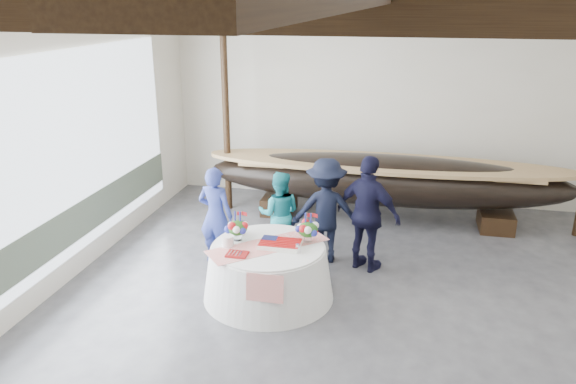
# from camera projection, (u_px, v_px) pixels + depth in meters

# --- Properties ---
(floor) EXTENTS (10.00, 12.00, 0.01)m
(floor) POSITION_uv_depth(u_px,v_px,m) (377.00, 354.00, 7.21)
(floor) COLOR #3D3D42
(floor) RESTS_ON ground
(wall_back) EXTENTS (10.00, 0.02, 4.50)m
(wall_back) POSITION_uv_depth(u_px,v_px,m) (401.00, 101.00, 12.02)
(wall_back) COLOR silver
(wall_back) RESTS_ON ground
(wall_left) EXTENTS (0.02, 12.00, 4.50)m
(wall_left) POSITION_uv_depth(u_px,v_px,m) (8.00, 163.00, 7.48)
(wall_left) COLOR silver
(wall_left) RESTS_ON ground
(pavilion_structure) EXTENTS (9.80, 11.76, 4.50)m
(pavilion_structure) POSITION_uv_depth(u_px,v_px,m) (399.00, 27.00, 6.65)
(pavilion_structure) COLOR black
(pavilion_structure) RESTS_ON ground
(open_bay) EXTENTS (0.03, 7.00, 3.20)m
(open_bay) POSITION_uv_depth(u_px,v_px,m) (60.00, 172.00, 8.54)
(open_bay) COLOR silver
(open_bay) RESTS_ON ground
(longboat_display) EXTENTS (7.33, 1.47, 1.37)m
(longboat_display) POSITION_uv_depth(u_px,v_px,m) (385.00, 179.00, 11.28)
(longboat_display) COLOR black
(longboat_display) RESTS_ON ground
(banquet_table) EXTENTS (1.98, 1.98, 0.85)m
(banquet_table) POSITION_uv_depth(u_px,v_px,m) (268.00, 271.00, 8.48)
(banquet_table) COLOR silver
(banquet_table) RESTS_ON ground
(tabletop_items) EXTENTS (1.74, 1.63, 0.40)m
(tabletop_items) POSITION_uv_depth(u_px,v_px,m) (269.00, 233.00, 8.40)
(tabletop_items) COLOR red
(tabletop_items) RESTS_ON banquet_table
(guest_woman_blue) EXTENTS (0.67, 0.49, 1.70)m
(guest_woman_blue) POSITION_uv_depth(u_px,v_px,m) (216.00, 215.00, 9.50)
(guest_woman_blue) COLOR navy
(guest_woman_blue) RESTS_ON ground
(guest_woman_teal) EXTENTS (0.81, 0.66, 1.53)m
(guest_woman_teal) POSITION_uv_depth(u_px,v_px,m) (279.00, 214.00, 9.78)
(guest_woman_teal) COLOR teal
(guest_woman_teal) RESTS_ON ground
(guest_man_left) EXTENTS (1.28, 0.86, 1.83)m
(guest_man_left) POSITION_uv_depth(u_px,v_px,m) (326.00, 211.00, 9.53)
(guest_man_left) COLOR black
(guest_man_left) RESTS_ON ground
(guest_man_right) EXTENTS (1.25, 0.94, 1.97)m
(guest_man_right) POSITION_uv_depth(u_px,v_px,m) (368.00, 214.00, 9.18)
(guest_man_right) COLOR black
(guest_man_right) RESTS_ON ground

